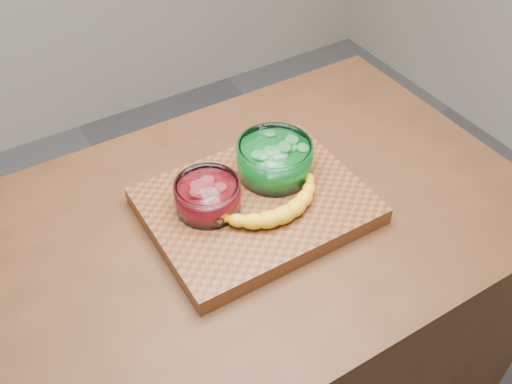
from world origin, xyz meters
TOP-DOWN VIEW (x-y plane):
  - counter at (0.00, 0.00)m, footprint 1.20×0.80m
  - cutting_board at (0.00, 0.00)m, footprint 0.45×0.35m
  - bowl_red at (-0.10, 0.03)m, footprint 0.14×0.14m
  - bowl_green at (0.08, 0.05)m, footprint 0.16×0.16m
  - banana at (0.01, -0.05)m, footprint 0.27×0.12m

SIDE VIEW (x-z plane):
  - counter at x=0.00m, z-range 0.00..0.90m
  - cutting_board at x=0.00m, z-range 0.90..0.94m
  - banana at x=0.01m, z-range 0.94..0.98m
  - bowl_red at x=-0.10m, z-range 0.94..1.00m
  - bowl_green at x=0.08m, z-range 0.94..1.02m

